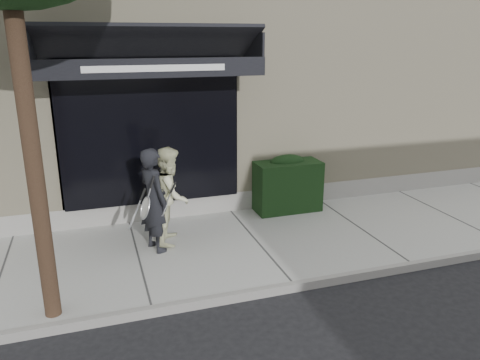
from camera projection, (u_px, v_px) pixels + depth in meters
name	position (u px, v px, depth m)	size (l,w,h in m)	color
ground	(256.00, 247.00, 8.08)	(80.00, 80.00, 0.00)	black
sidewalk	(256.00, 243.00, 8.06)	(20.00, 3.00, 0.12)	#A2A39D
curb	(293.00, 287.00, 6.65)	(20.00, 0.10, 0.14)	gray
building_facade	(190.00, 67.00, 11.78)	(14.30, 8.04, 5.64)	beige
hedge	(287.00, 184.00, 9.35)	(1.30, 0.70, 1.14)	black
pedestrian_front	(154.00, 200.00, 7.47)	(0.78, 0.92, 1.70)	black
pedestrian_back	(170.00, 195.00, 7.81)	(0.82, 0.98, 1.64)	beige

